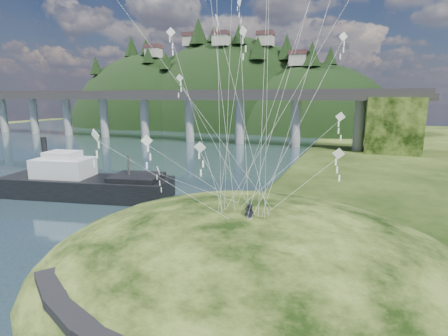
% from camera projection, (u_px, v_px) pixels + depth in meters
% --- Properties ---
extents(ground, '(320.00, 320.00, 0.00)m').
position_uv_depth(ground, '(151.00, 263.00, 28.10)').
color(ground, black).
rests_on(ground, ground).
extents(grass_hill, '(36.00, 32.00, 13.00)m').
position_uv_depth(grass_hill, '(253.00, 287.00, 27.36)').
color(grass_hill, black).
rests_on(grass_hill, ground).
extents(bridge, '(160.00, 11.00, 15.00)m').
position_uv_depth(bridge, '(207.00, 109.00, 99.49)').
color(bridge, '#2D2B2B').
rests_on(bridge, ground).
extents(far_ridge, '(153.00, 70.00, 94.50)m').
position_uv_depth(far_ridge, '(220.00, 143.00, 156.58)').
color(far_ridge, black).
rests_on(far_ridge, ground).
extents(work_barge, '(23.38, 10.49, 7.91)m').
position_uv_depth(work_barge, '(83.00, 182.00, 46.38)').
color(work_barge, black).
rests_on(work_barge, ground).
extents(wooden_dock, '(12.49, 2.80, 0.88)m').
position_uv_depth(wooden_dock, '(177.00, 222.00, 36.25)').
color(wooden_dock, '#361D16').
rests_on(wooden_dock, ground).
extents(kite_flyers, '(1.03, 1.20, 1.83)m').
position_uv_depth(kite_flyers, '(249.00, 203.00, 24.44)').
color(kite_flyers, '#262733').
rests_on(kite_flyers, ground).
extents(kite_swarm, '(18.30, 17.19, 21.95)m').
position_uv_depth(kite_swarm, '(249.00, 30.00, 25.55)').
color(kite_swarm, white).
rests_on(kite_swarm, ground).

